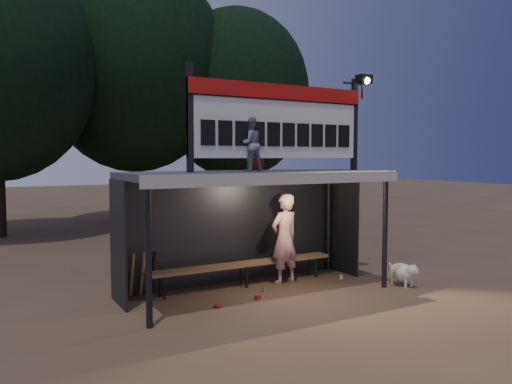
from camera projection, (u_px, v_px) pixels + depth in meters
ground at (257, 293)px, 9.54m from camera, size 80.00×80.00×0.00m
player at (284, 239)px, 10.20m from camera, size 0.74×0.55×1.84m
child_a at (250, 144)px, 9.26m from camera, size 0.50×0.39×1.01m
child_b at (255, 146)px, 9.70m from camera, size 0.55×0.45×0.97m
dugout_shelter at (251, 196)px, 9.62m from camera, size 5.10×2.08×2.32m
scoreboard_assembly at (283, 119)px, 9.57m from camera, size 4.10×0.27×1.99m
bench at (244, 265)px, 9.98m from camera, size 4.00×0.35×0.48m
tree_mid at (134, 66)px, 19.57m from camera, size 7.22×7.22×10.36m
tree_right at (236, 95)px, 20.74m from camera, size 6.08×6.08×8.72m
dog at (403, 272)px, 10.03m from camera, size 0.36×0.81×0.49m
bats at (142, 274)px, 9.24m from camera, size 0.48×0.33×0.84m
litter at (276, 289)px, 9.63m from camera, size 3.30×0.97×0.08m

